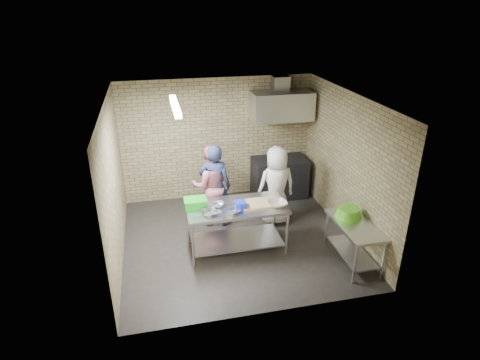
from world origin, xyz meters
name	(u,v)px	position (x,y,z in m)	size (l,w,h in m)	color
floor	(237,240)	(0.00, 0.00, 0.00)	(4.20, 4.20, 0.00)	black
ceiling	(237,99)	(0.00, 0.00, 2.70)	(4.20, 4.20, 0.00)	black
back_wall	(218,139)	(0.00, 2.00, 1.35)	(4.20, 0.06, 2.70)	tan
front_wall	(269,234)	(0.00, -2.00, 1.35)	(4.20, 0.06, 2.70)	tan
left_wall	(114,186)	(-2.10, 0.00, 1.35)	(0.06, 4.00, 2.70)	tan
right_wall	(346,165)	(2.10, 0.00, 1.35)	(0.06, 4.00, 2.70)	tan
prep_table	(236,227)	(-0.07, -0.27, 0.44)	(1.75, 0.88, 0.88)	#ADAFB4
side_counter	(353,243)	(1.80, -1.10, 0.38)	(0.60, 1.20, 0.75)	silver
stove	(279,177)	(1.35, 1.65, 0.45)	(1.20, 0.70, 0.90)	black
range_hood	(282,106)	(1.35, 1.70, 2.10)	(1.30, 0.60, 0.60)	silver
hood_duct	(280,83)	(1.35, 1.85, 2.55)	(0.35, 0.30, 0.30)	#A5A8AD
wall_shelf	(292,111)	(1.65, 1.89, 1.92)	(0.80, 0.20, 0.04)	#3F2B19
fluorescent_fixture	(175,106)	(-1.00, 0.00, 2.64)	(0.10, 1.25, 0.08)	white
green_crate	(195,203)	(-0.77, -0.15, 0.96)	(0.39, 0.29, 0.16)	#1C981D
blue_tub	(240,205)	(-0.02, -0.37, 0.94)	(0.19, 0.19, 0.13)	#192DBF
cutting_board	(256,204)	(0.28, -0.29, 0.89)	(0.54, 0.41, 0.03)	tan
mixing_bowl_a	(210,213)	(-0.57, -0.47, 0.91)	(0.27, 0.27, 0.07)	silver
mixing_bowl_b	(219,205)	(-0.37, -0.22, 0.91)	(0.21, 0.21, 0.07)	silver
mixing_bowl_c	(233,211)	(-0.17, -0.49, 0.91)	(0.25, 0.25, 0.06)	silver
ceramic_bowl	(277,204)	(0.63, -0.42, 0.92)	(0.34, 0.34, 0.08)	#BFB399
green_basin	(348,212)	(1.78, -0.85, 0.83)	(0.46, 0.46, 0.17)	#59C626
bottle_red	(281,107)	(1.40, 1.89, 2.03)	(0.07, 0.07, 0.18)	#B22619
man_navy	(215,186)	(-0.30, 0.67, 0.85)	(0.62, 0.41, 1.71)	#151735
woman_pink	(211,185)	(-0.36, 0.78, 0.83)	(0.80, 0.63, 1.65)	#C06574
woman_white	(276,186)	(0.91, 0.52, 0.81)	(0.79, 0.51, 1.62)	white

